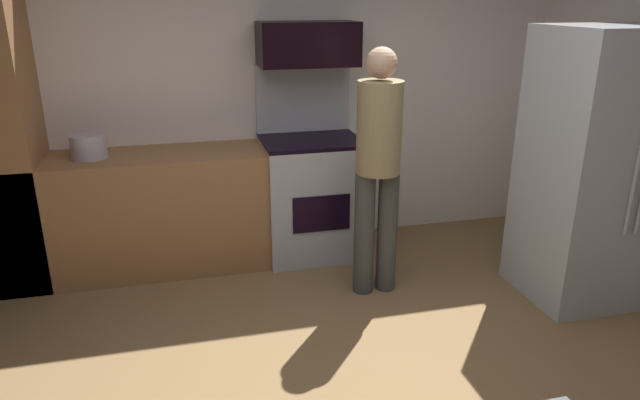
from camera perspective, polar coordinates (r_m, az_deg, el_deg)
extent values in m
cube|color=silver|center=(4.69, -6.12, 11.07)|extent=(5.20, 0.12, 2.60)
cube|color=#9B6B42|center=(4.51, -16.44, -1.16)|extent=(2.40, 0.60, 0.90)
cube|color=#AFB3BD|center=(4.59, -0.85, 0.16)|extent=(0.76, 0.64, 0.92)
cube|color=black|center=(4.45, -0.88, 5.93)|extent=(0.76, 0.64, 0.03)
cube|color=#AFB3BD|center=(4.67, -1.72, 10.16)|extent=(0.76, 0.06, 0.54)
cube|color=black|center=(4.29, 0.15, -1.37)|extent=(0.44, 0.01, 0.28)
cube|color=black|center=(4.43, -1.23, 15.28)|extent=(0.74, 0.38, 0.32)
cube|color=silver|center=(4.23, 25.90, 2.87)|extent=(0.83, 0.71, 1.82)
cylinder|color=silver|center=(3.91, 29.01, 2.54)|extent=(0.02, 0.02, 0.82)
cylinder|color=#434343|center=(3.97, 4.41, -3.39)|extent=(0.14, 0.14, 0.88)
cylinder|color=#434343|center=(4.03, 6.71, -3.15)|extent=(0.14, 0.14, 0.88)
cylinder|color=#95855E|center=(3.77, 5.94, 7.17)|extent=(0.30, 0.30, 0.61)
sphere|color=tan|center=(3.71, 6.16, 13.43)|extent=(0.20, 0.20, 0.20)
cylinder|color=#BBB4C3|center=(4.39, -22.06, 4.98)|extent=(0.25, 0.25, 0.17)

